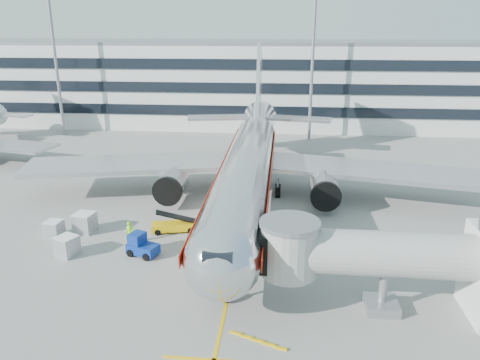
# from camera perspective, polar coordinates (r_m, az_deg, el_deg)

# --- Properties ---
(ground) EXTENTS (180.00, 180.00, 0.00)m
(ground) POSITION_cam_1_polar(r_m,az_deg,el_deg) (40.51, -0.29, -8.49)
(ground) COLOR gray
(ground) RESTS_ON ground
(lead_in_line) EXTENTS (0.25, 70.00, 0.01)m
(lead_in_line) POSITION_cam_1_polar(r_m,az_deg,el_deg) (49.61, 0.84, -3.31)
(lead_in_line) COLOR #ECB20C
(lead_in_line) RESTS_ON ground
(stop_bar) EXTENTS (6.00, 0.25, 0.01)m
(stop_bar) POSITION_cam_1_polar(r_m,az_deg,el_deg) (28.78, -3.20, -21.05)
(stop_bar) COLOR #ECB20C
(stop_bar) RESTS_ON ground
(main_jet) EXTENTS (50.95, 48.70, 16.06)m
(main_jet) POSITION_cam_1_polar(r_m,az_deg,el_deg) (49.86, 1.02, 1.94)
(main_jet) COLOR silver
(main_jet) RESTS_ON ground
(jet_bridge) EXTENTS (17.80, 4.50, 7.00)m
(jet_bridge) POSITION_cam_1_polar(r_m,az_deg,el_deg) (32.62, 20.31, -9.08)
(jet_bridge) COLOR silver
(jet_bridge) RESTS_ON ground
(terminal) EXTENTS (150.00, 24.25, 15.60)m
(terminal) POSITION_cam_1_polar(r_m,az_deg,el_deg) (94.60, 3.20, 11.88)
(terminal) COLOR silver
(terminal) RESTS_ON ground
(light_mast_west) EXTENTS (2.40, 1.20, 25.45)m
(light_mast_west) POSITION_cam_1_polar(r_m,az_deg,el_deg) (87.08, -21.72, 14.80)
(light_mast_west) COLOR gray
(light_mast_west) RESTS_ON ground
(light_mast_centre) EXTENTS (2.40, 1.20, 25.45)m
(light_mast_centre) POSITION_cam_1_polar(r_m,az_deg,el_deg) (78.20, 8.90, 15.58)
(light_mast_centre) COLOR gray
(light_mast_centre) RESTS_ON ground
(belt_loader) EXTENTS (4.45, 2.42, 2.08)m
(belt_loader) POSITION_cam_1_polar(r_m,az_deg,el_deg) (44.14, -8.06, -5.50)
(belt_loader) COLOR #DFAF09
(belt_loader) RESTS_ON ground
(baggage_tug) EXTENTS (2.86, 2.30, 1.89)m
(baggage_tug) POSITION_cam_1_polar(r_m,az_deg,el_deg) (40.19, -11.96, -7.84)
(baggage_tug) COLOR navy
(baggage_tug) RESTS_ON ground
(cargo_container_left) EXTENTS (1.97, 1.97, 1.82)m
(cargo_container_left) POSITION_cam_1_polar(r_m,az_deg,el_deg) (45.84, -18.40, -4.93)
(cargo_container_left) COLOR #B1B3B8
(cargo_container_left) RESTS_ON ground
(cargo_container_right) EXTENTS (1.58, 1.58, 1.51)m
(cargo_container_right) POSITION_cam_1_polar(r_m,az_deg,el_deg) (45.81, -21.74, -5.55)
(cargo_container_right) COLOR #B1B3B8
(cargo_container_right) RESTS_ON ground
(cargo_container_front) EXTENTS (2.07, 2.07, 1.67)m
(cargo_container_front) POSITION_cam_1_polar(r_m,az_deg,el_deg) (41.85, -20.33, -7.52)
(cargo_container_front) COLOR #B1B3B8
(cargo_container_front) RESTS_ON ground
(ramp_worker) EXTENTS (0.84, 0.68, 2.01)m
(ramp_worker) POSITION_cam_1_polar(r_m,az_deg,el_deg) (42.34, -13.28, -6.28)
(ramp_worker) COLOR #88FC1A
(ramp_worker) RESTS_ON ground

